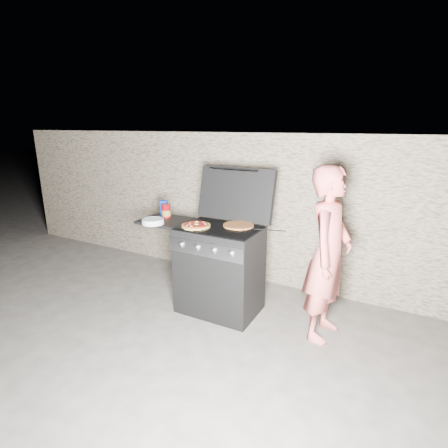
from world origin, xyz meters
The scene contains 10 objects.
ground centered at (0.00, 0.00, 0.00)m, with size 50.00×50.00×0.00m, color #4A4540.
stone_wall centered at (0.00, 1.05, 0.90)m, with size 8.00×0.35×1.80m, color tan.
gas_grill centered at (-0.25, 0.00, 0.46)m, with size 1.34×0.79×0.91m, color black, non-canonical shape.
pizza_topped centered at (-0.21, -0.10, 0.93)m, with size 0.29×0.29×0.03m, color #B3764C, non-canonical shape.
pizza_plain centered at (0.15, 0.12, 0.92)m, with size 0.31×0.31×0.02m, color #CC7A3E.
sauce_jar centered at (-0.71, 0.08, 0.98)m, with size 0.10×0.10×0.15m, color maroon.
blue_carton centered at (-0.81, 0.17, 0.98)m, with size 0.08×0.04×0.16m, color #0A2C96.
plate_stack centered at (-0.68, -0.19, 0.93)m, with size 0.23×0.23×0.05m, color white.
person centered at (1.06, 0.07, 0.79)m, with size 0.57×0.38×1.57m, color #E4655E.
tongs centered at (0.52, 0.00, 0.95)m, with size 0.01×0.01×0.39m, color black.
Camera 1 is at (1.60, -2.90, 1.89)m, focal length 28.00 mm.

